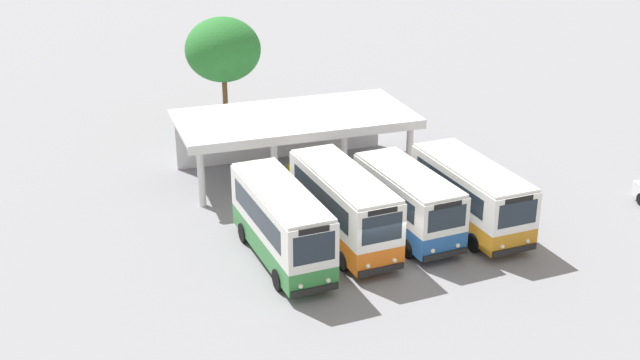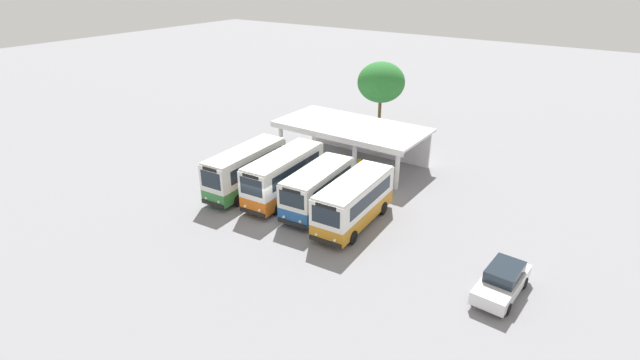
# 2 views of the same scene
# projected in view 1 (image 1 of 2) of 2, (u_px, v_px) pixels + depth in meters

# --- Properties ---
(ground_plane) EXTENTS (180.00, 180.00, 0.00)m
(ground_plane) POSITION_uv_depth(u_px,v_px,m) (381.00, 271.00, 33.74)
(ground_plane) COLOR gray
(city_bus_nearest_orange) EXTENTS (2.61, 7.67, 3.35)m
(city_bus_nearest_orange) POSITION_uv_depth(u_px,v_px,m) (281.00, 222.00, 33.92)
(city_bus_nearest_orange) COLOR black
(city_bus_nearest_orange) RESTS_ON ground
(city_bus_second_in_row) EXTENTS (2.74, 7.73, 3.40)m
(city_bus_second_in_row) POSITION_uv_depth(u_px,v_px,m) (343.00, 205.00, 35.42)
(city_bus_second_in_row) COLOR black
(city_bus_second_in_row) RESTS_ON ground
(city_bus_middle_cream) EXTENTS (2.83, 6.86, 3.07)m
(city_bus_middle_cream) POSITION_uv_depth(u_px,v_px,m) (407.00, 200.00, 36.32)
(city_bus_middle_cream) COLOR black
(city_bus_middle_cream) RESTS_ON ground
(city_bus_fourth_amber) EXTENTS (2.80, 7.48, 3.14)m
(city_bus_fourth_amber) POSITION_uv_depth(u_px,v_px,m) (471.00, 193.00, 36.98)
(city_bus_fourth_amber) COLOR black
(city_bus_fourth_amber) RESTS_ON ground
(terminal_canopy) EXTENTS (12.57, 6.19, 3.40)m
(terminal_canopy) POSITION_uv_depth(u_px,v_px,m) (291.00, 124.00, 43.33)
(terminal_canopy) COLOR silver
(terminal_canopy) RESTS_ON ground
(waiting_chair_end_by_column) EXTENTS (0.45, 0.45, 0.86)m
(waiting_chair_end_by_column) POSITION_uv_depth(u_px,v_px,m) (282.00, 173.00, 42.56)
(waiting_chair_end_by_column) COLOR slate
(waiting_chair_end_by_column) RESTS_ON ground
(waiting_chair_second_from_end) EXTENTS (0.45, 0.45, 0.86)m
(waiting_chair_second_from_end) POSITION_uv_depth(u_px,v_px,m) (292.00, 170.00, 42.85)
(waiting_chair_second_from_end) COLOR slate
(waiting_chair_second_from_end) RESTS_ON ground
(waiting_chair_middle_seat) EXTENTS (0.45, 0.45, 0.86)m
(waiting_chair_middle_seat) POSITION_uv_depth(u_px,v_px,m) (303.00, 170.00, 42.92)
(waiting_chair_middle_seat) COLOR slate
(waiting_chair_middle_seat) RESTS_ON ground
(waiting_chair_fourth_seat) EXTENTS (0.45, 0.45, 0.86)m
(waiting_chair_fourth_seat) POSITION_uv_depth(u_px,v_px,m) (312.00, 168.00, 43.19)
(waiting_chair_fourth_seat) COLOR slate
(waiting_chair_fourth_seat) RESTS_ON ground
(waiting_chair_fifth_seat) EXTENTS (0.45, 0.45, 0.86)m
(waiting_chair_fifth_seat) POSITION_uv_depth(u_px,v_px,m) (323.00, 167.00, 43.30)
(waiting_chair_fifth_seat) COLOR slate
(waiting_chair_fifth_seat) RESTS_ON ground
(roadside_tree_behind_canopy) EXTENTS (4.65, 4.65, 7.12)m
(roadside_tree_behind_canopy) POSITION_uv_depth(u_px,v_px,m) (223.00, 50.00, 48.76)
(roadside_tree_behind_canopy) COLOR brown
(roadside_tree_behind_canopy) RESTS_ON ground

